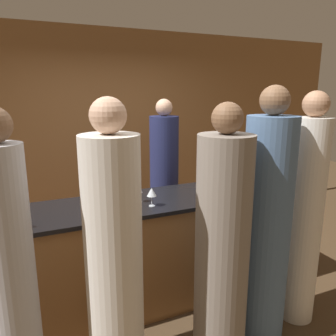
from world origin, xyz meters
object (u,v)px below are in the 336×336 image
(guest_1, at_px, (222,249))
(guest_3, at_px, (114,262))
(guest_0, at_px, (305,217))
(guest_2, at_px, (11,276))
(bartender, at_px, (164,185))
(wine_bottle_1, at_px, (233,181))
(ice_bucket, at_px, (215,175))
(wine_bottle_2, at_px, (109,202))
(guest_4, at_px, (265,228))

(guest_1, relative_size, guest_3, 0.98)
(guest_0, distance_m, guest_2, 2.23)
(guest_0, bearing_deg, bartender, 112.00)
(wine_bottle_1, bearing_deg, guest_1, -128.34)
(guest_0, distance_m, wine_bottle_1, 0.71)
(ice_bucket, bearing_deg, guest_0, -69.34)
(wine_bottle_2, xyz_separation_m, ice_bucket, (1.20, 0.39, -0.00))
(wine_bottle_1, xyz_separation_m, ice_bucket, (-0.03, 0.27, -0.01))
(guest_4, distance_m, ice_bucket, 0.95)
(bartender, bearing_deg, ice_bucket, 113.79)
(bartender, bearing_deg, guest_4, 96.63)
(guest_3, bearing_deg, guest_4, -0.96)
(guest_0, distance_m, ice_bucket, 0.96)
(bartender, height_order, guest_1, guest_1)
(guest_0, relative_size, guest_4, 0.98)
(guest_2, relative_size, wine_bottle_2, 6.52)
(guest_0, bearing_deg, ice_bucket, 110.66)
(guest_0, distance_m, guest_3, 1.63)
(guest_2, distance_m, ice_bucket, 2.08)
(guest_4, bearing_deg, wine_bottle_1, 78.36)
(guest_2, bearing_deg, ice_bucket, 23.18)
(wine_bottle_1, height_order, wine_bottle_2, wine_bottle_1)
(guest_1, xyz_separation_m, guest_3, (-0.75, 0.10, 0.02))
(bartender, xyz_separation_m, guest_0, (0.62, -1.54, 0.06))
(guest_3, xyz_separation_m, wine_bottle_2, (0.10, 0.51, 0.22))
(guest_1, xyz_separation_m, guest_4, (0.44, 0.08, 0.06))
(guest_4, distance_m, wine_bottle_2, 1.23)
(guest_1, relative_size, wine_bottle_2, 6.55)
(guest_1, height_order, ice_bucket, guest_1)
(wine_bottle_2, bearing_deg, guest_1, -43.13)
(bartender, distance_m, guest_2, 2.18)
(guest_4, bearing_deg, ice_bucket, 83.51)
(guest_1, distance_m, guest_2, 1.36)
(ice_bucket, bearing_deg, guest_1, -118.73)
(bartender, relative_size, guest_4, 0.94)
(guest_0, bearing_deg, guest_2, 178.11)
(guest_1, bearing_deg, wine_bottle_2, 136.87)
(guest_1, height_order, wine_bottle_2, guest_1)
(guest_0, height_order, guest_1, guest_0)
(guest_0, xyz_separation_m, guest_3, (-1.63, -0.02, -0.04))
(guest_3, bearing_deg, wine_bottle_2, 78.98)
(guest_4, bearing_deg, guest_0, 4.70)
(guest_0, xyz_separation_m, guest_2, (-2.23, 0.07, -0.04))
(guest_1, height_order, wine_bottle_1, guest_1)
(guest_3, bearing_deg, ice_bucket, 34.80)
(bartender, xyz_separation_m, guest_4, (0.18, -1.58, 0.06))
(bartender, bearing_deg, wine_bottle_1, 108.95)
(ice_bucket, bearing_deg, wine_bottle_1, -83.84)
(bartender, bearing_deg, guest_0, 112.00)
(guest_1, bearing_deg, guest_3, 172.38)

